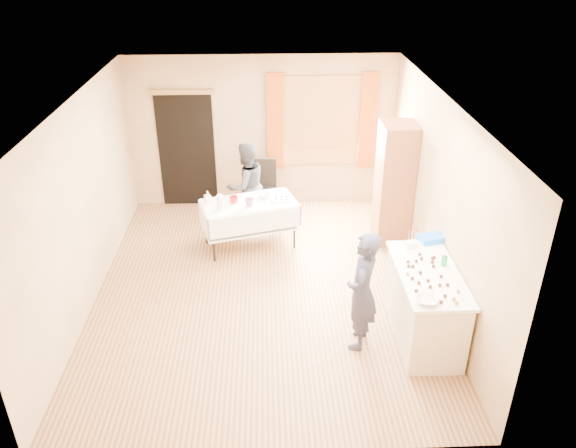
{
  "coord_description": "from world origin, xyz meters",
  "views": [
    {
      "loc": [
        0.06,
        -6.42,
        4.39
      ],
      "look_at": [
        0.33,
        0.0,
        0.98
      ],
      "focal_mm": 35.0,
      "sensor_mm": 36.0,
      "label": 1
    }
  ],
  "objects_px": {
    "cabinet": "(394,184)",
    "party_table": "(250,220)",
    "counter": "(424,305)",
    "chair": "(265,199)",
    "girl": "(362,291)",
    "woman": "(246,186)"
  },
  "relations": [
    {
      "from": "cabinet",
      "to": "party_table",
      "type": "distance_m",
      "value": 2.26
    },
    {
      "from": "counter",
      "to": "cabinet",
      "type": "bearing_deg",
      "value": 87.61
    },
    {
      "from": "cabinet",
      "to": "girl",
      "type": "distance_m",
      "value": 2.66
    },
    {
      "from": "woman",
      "to": "girl",
      "type": "bearing_deg",
      "value": 82.18
    },
    {
      "from": "cabinet",
      "to": "woman",
      "type": "relative_size",
      "value": 1.31
    },
    {
      "from": "cabinet",
      "to": "woman",
      "type": "height_order",
      "value": "cabinet"
    },
    {
      "from": "chair",
      "to": "girl",
      "type": "distance_m",
      "value": 3.65
    },
    {
      "from": "counter",
      "to": "party_table",
      "type": "height_order",
      "value": "counter"
    },
    {
      "from": "cabinet",
      "to": "counter",
      "type": "xyz_separation_m",
      "value": [
        -0.1,
        -2.4,
        -0.49
      ]
    },
    {
      "from": "cabinet",
      "to": "chair",
      "type": "height_order",
      "value": "cabinet"
    },
    {
      "from": "counter",
      "to": "party_table",
      "type": "bearing_deg",
      "value": 132.88
    },
    {
      "from": "cabinet",
      "to": "counter",
      "type": "relative_size",
      "value": 1.29
    },
    {
      "from": "chair",
      "to": "woman",
      "type": "bearing_deg",
      "value": -121.15
    },
    {
      "from": "party_table",
      "to": "woman",
      "type": "relative_size",
      "value": 1.08
    },
    {
      "from": "party_table",
      "to": "girl",
      "type": "distance_m",
      "value": 2.73
    },
    {
      "from": "cabinet",
      "to": "counter",
      "type": "height_order",
      "value": "cabinet"
    },
    {
      "from": "girl",
      "to": "party_table",
      "type": "bearing_deg",
      "value": -133.95
    },
    {
      "from": "girl",
      "to": "counter",
      "type": "bearing_deg",
      "value": 114.52
    },
    {
      "from": "counter",
      "to": "woman",
      "type": "xyz_separation_m",
      "value": [
        -2.16,
        2.92,
        0.27
      ]
    },
    {
      "from": "party_table",
      "to": "woman",
      "type": "height_order",
      "value": "woman"
    },
    {
      "from": "counter",
      "to": "woman",
      "type": "height_order",
      "value": "woman"
    },
    {
      "from": "counter",
      "to": "girl",
      "type": "bearing_deg",
      "value": -172.23
    }
  ]
}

